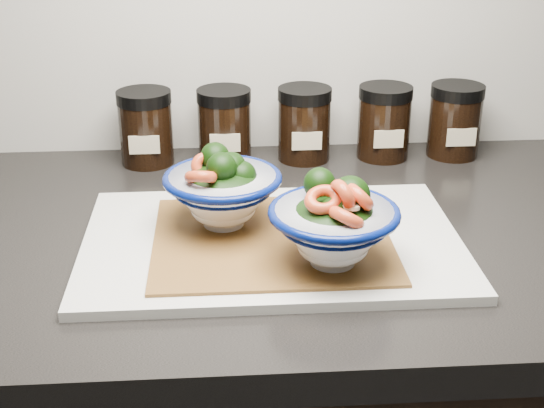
{
  "coord_description": "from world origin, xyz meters",
  "views": [
    {
      "loc": [
        -0.18,
        0.59,
        1.32
      ],
      "look_at": [
        -0.12,
        1.39,
        0.96
      ],
      "focal_mm": 50.0,
      "sensor_mm": 36.0,
      "label": 1
    }
  ],
  "objects": [
    {
      "name": "countertop",
      "position": [
        0.0,
        1.45,
        0.88
      ],
      "size": [
        3.5,
        0.6,
        0.04
      ],
      "primitive_type": "cube",
      "color": "black",
      "rests_on": "cabinet"
    },
    {
      "name": "cutting_board",
      "position": [
        -0.12,
        1.4,
        0.91
      ],
      "size": [
        0.45,
        0.3,
        0.01
      ],
      "primitive_type": "cube",
      "color": "beige",
      "rests_on": "countertop"
    },
    {
      "name": "bowl_right",
      "position": [
        -0.06,
        1.33,
        0.96
      ],
      "size": [
        0.14,
        0.14,
        0.12
      ],
      "rotation": [
        0.0,
        0.0,
        0.4
      ],
      "color": "white",
      "rests_on": "bamboo_mat"
    },
    {
      "name": "spice_jar_b",
      "position": [
        -0.17,
        1.69,
        0.96
      ],
      "size": [
        0.08,
        0.08,
        0.11
      ],
      "color": "black",
      "rests_on": "countertop"
    },
    {
      "name": "spice_jar_a",
      "position": [
        -0.29,
        1.69,
        0.96
      ],
      "size": [
        0.08,
        0.08,
        0.11
      ],
      "color": "black",
      "rests_on": "countertop"
    },
    {
      "name": "spice_jar_e",
      "position": [
        0.18,
        1.69,
        0.96
      ],
      "size": [
        0.08,
        0.08,
        0.11
      ],
      "color": "black",
      "rests_on": "countertop"
    },
    {
      "name": "bamboo_mat",
      "position": [
        -0.12,
        1.39,
        0.91
      ],
      "size": [
        0.28,
        0.24,
        0.0
      ],
      "primitive_type": "cube",
      "color": "olive",
      "rests_on": "cutting_board"
    },
    {
      "name": "spice_jar_d",
      "position": [
        0.07,
        1.69,
        0.96
      ],
      "size": [
        0.08,
        0.08,
        0.11
      ],
      "color": "black",
      "rests_on": "countertop"
    },
    {
      "name": "bowl_left",
      "position": [
        -0.18,
        1.43,
        0.96
      ],
      "size": [
        0.14,
        0.14,
        0.1
      ],
      "rotation": [
        0.0,
        0.0,
        -0.2
      ],
      "color": "white",
      "rests_on": "bamboo_mat"
    },
    {
      "name": "spice_jar_c",
      "position": [
        -0.05,
        1.69,
        0.96
      ],
      "size": [
        0.08,
        0.08,
        0.11
      ],
      "color": "black",
      "rests_on": "countertop"
    }
  ]
}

